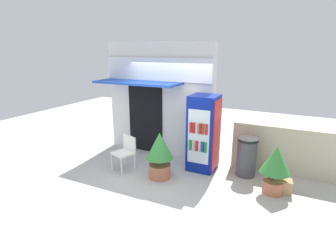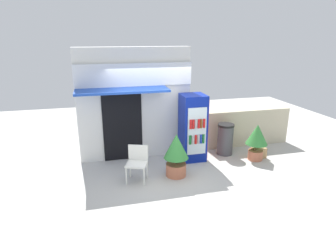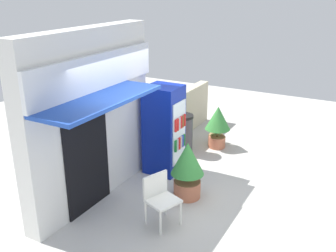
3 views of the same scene
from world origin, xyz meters
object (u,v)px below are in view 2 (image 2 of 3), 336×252
(potted_plant_near_shop, at_px, (176,152))
(potted_plant_curbside, at_px, (257,138))
(drink_cooler, at_px, (193,128))
(cardboard_box, at_px, (259,153))
(plastic_chair, at_px, (137,160))
(trash_bin, at_px, (225,139))

(potted_plant_near_shop, xyz_separation_m, potted_plant_curbside, (2.39, 0.39, 0.02))
(drink_cooler, height_order, cardboard_box, drink_cooler)
(plastic_chair, bearing_deg, drink_cooler, 27.14)
(potted_plant_near_shop, height_order, potted_plant_curbside, potted_plant_near_shop)
(potted_plant_near_shop, height_order, cardboard_box, potted_plant_near_shop)
(plastic_chair, height_order, potted_plant_near_shop, potted_plant_near_shop)
(drink_cooler, height_order, trash_bin, drink_cooler)
(drink_cooler, xyz_separation_m, plastic_chair, (-1.66, -0.85, -0.42))
(trash_bin, bearing_deg, plastic_chair, -160.61)
(plastic_chair, height_order, trash_bin, trash_bin)
(drink_cooler, bearing_deg, cardboard_box, -11.86)
(trash_bin, bearing_deg, potted_plant_curbside, -41.86)
(potted_plant_near_shop, bearing_deg, drink_cooler, 50.62)
(trash_bin, distance_m, cardboard_box, 0.99)
(drink_cooler, relative_size, trash_bin, 2.01)
(plastic_chair, xyz_separation_m, trash_bin, (2.68, 0.94, -0.04))
(trash_bin, relative_size, cardboard_box, 2.42)
(cardboard_box, bearing_deg, plastic_chair, -172.42)
(drink_cooler, relative_size, potted_plant_curbside, 1.80)
(trash_bin, xyz_separation_m, cardboard_box, (0.81, -0.48, -0.31))
(trash_bin, bearing_deg, cardboard_box, -30.42)
(plastic_chair, relative_size, potted_plant_curbside, 0.82)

